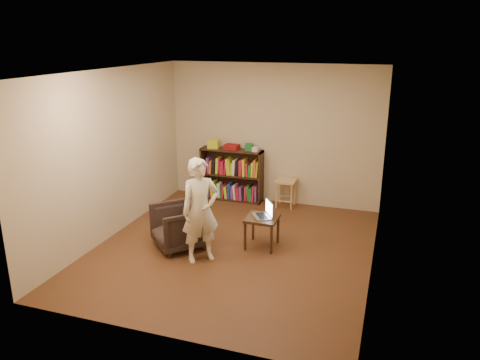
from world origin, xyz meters
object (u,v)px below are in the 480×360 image
(bookshelf, at_px, (232,177))
(side_table, at_px, (262,222))
(laptop, at_px, (265,213))
(person, at_px, (201,211))
(stool, at_px, (286,185))
(armchair, at_px, (179,226))

(bookshelf, height_order, side_table, bookshelf)
(side_table, bearing_deg, laptop, 53.80)
(person, bearing_deg, bookshelf, 57.49)
(stool, relative_size, side_table, 1.09)
(person, bearing_deg, laptop, 2.66)
(bookshelf, relative_size, person, 0.80)
(stool, xyz_separation_m, armchair, (-1.12, -2.21, -0.09))
(armchair, distance_m, person, 0.70)
(bookshelf, bearing_deg, side_table, -58.72)
(bookshelf, bearing_deg, armchair, -91.00)
(armchair, bearing_deg, person, 13.37)
(stool, distance_m, person, 2.60)
(laptop, height_order, person, person)
(side_table, relative_size, laptop, 1.17)
(bookshelf, xyz_separation_m, stool, (1.08, -0.06, -0.02))
(armchair, xyz_separation_m, person, (0.49, -0.29, 0.42))
(armchair, relative_size, laptop, 1.78)
(bookshelf, distance_m, laptop, 2.18)
(bookshelf, height_order, stool, bookshelf)
(laptop, distance_m, person, 1.05)
(side_table, xyz_separation_m, laptop, (0.03, 0.04, 0.14))
(side_table, height_order, laptop, laptop)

